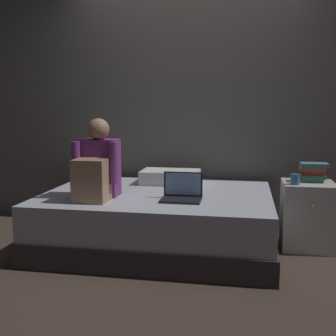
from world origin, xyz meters
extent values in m
plane|color=#47382D|center=(0.00, 0.00, 0.00)|extent=(8.00, 8.00, 0.00)
cube|color=slate|center=(0.00, 1.20, 1.35)|extent=(5.60, 0.10, 2.70)
cube|color=#332D2B|center=(-0.20, 0.30, 0.10)|extent=(2.00, 1.50, 0.20)
cube|color=#B2B7C1|center=(-0.20, 0.30, 0.34)|extent=(1.96, 1.46, 0.29)
cube|color=beige|center=(1.10, 0.50, 0.29)|extent=(0.44, 0.44, 0.59)
sphere|color=gray|center=(1.10, 0.28, 0.42)|extent=(0.04, 0.04, 0.04)
cube|color=#75337A|center=(-0.65, 0.09, 0.73)|extent=(0.30, 0.20, 0.48)
sphere|color=#A87C5E|center=(-0.65, 0.06, 1.06)|extent=(0.18, 0.18, 0.18)
cube|color=#A87C5E|center=(-0.65, -0.13, 0.66)|extent=(0.26, 0.24, 0.34)
cylinder|color=#75337A|center=(-0.81, -0.05, 0.79)|extent=(0.07, 0.07, 0.34)
cylinder|color=#75337A|center=(-0.49, -0.05, 0.79)|extent=(0.07, 0.07, 0.34)
cube|color=black|center=(0.05, -0.01, 0.50)|extent=(0.32, 0.22, 0.02)
cube|color=black|center=(0.05, 0.10, 0.61)|extent=(0.32, 0.01, 0.20)
cube|color=#8CB2EA|center=(0.05, 0.10, 0.61)|extent=(0.29, 0.00, 0.18)
cube|color=silver|center=(-0.17, 0.75, 0.56)|extent=(0.56, 0.36, 0.13)
cube|color=teal|center=(1.13, 0.56, 0.60)|extent=(0.18, 0.14, 0.03)
cube|color=#387042|center=(1.14, 0.55, 0.63)|extent=(0.19, 0.15, 0.03)
cube|color=#9E2D28|center=(1.14, 0.54, 0.67)|extent=(0.17, 0.12, 0.04)
cube|color=brown|center=(1.13, 0.54, 0.70)|extent=(0.20, 0.15, 0.03)
cube|color=teal|center=(1.14, 0.55, 0.74)|extent=(0.23, 0.15, 0.03)
cylinder|color=teal|center=(0.97, 0.38, 0.63)|extent=(0.08, 0.08, 0.09)
camera|label=1|loc=(0.55, -3.27, 1.25)|focal=45.16mm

